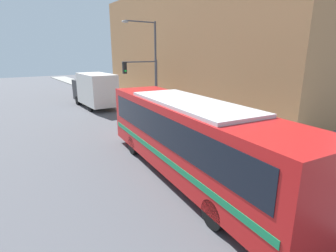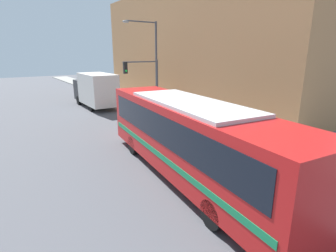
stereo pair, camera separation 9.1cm
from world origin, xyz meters
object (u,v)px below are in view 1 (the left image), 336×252
at_px(delivery_truck, 94,89).
at_px(fire_hydrant, 236,132).
at_px(traffic_light_pole, 144,77).
at_px(parking_meter, 197,112).
at_px(pedestrian_near_corner, 168,100).
at_px(street_lamp, 151,59).
at_px(city_bus, 189,135).

relative_size(delivery_truck, fire_hydrant, 8.30).
bearing_deg(traffic_light_pole, parking_meter, -79.40).
distance_m(fire_hydrant, pedestrian_near_corner, 9.15).
height_order(delivery_truck, street_lamp, street_lamp).
relative_size(city_bus, pedestrian_near_corner, 6.59).
bearing_deg(street_lamp, delivery_truck, 123.57).
bearing_deg(city_bus, parking_meter, 53.36).
relative_size(delivery_truck, street_lamp, 0.90).
bearing_deg(city_bus, traffic_light_pole, 75.71).
distance_m(delivery_truck, parking_meter, 11.77).
relative_size(traffic_light_pole, parking_meter, 3.20).
bearing_deg(street_lamp, parking_meter, -88.36).
bearing_deg(pedestrian_near_corner, traffic_light_pole, 172.66).
bearing_deg(traffic_light_pole, delivery_truck, 114.93).
height_order(city_bus, street_lamp, street_lamp).
height_order(parking_meter, pedestrian_near_corner, pedestrian_near_corner).
bearing_deg(city_bus, street_lamp, 72.44).
bearing_deg(fire_hydrant, delivery_truck, 103.69).
bearing_deg(traffic_light_pole, city_bus, -110.95).
relative_size(delivery_truck, pedestrian_near_corner, 3.70).
xyz_separation_m(delivery_truck, parking_meter, (3.61, -11.18, -0.69)).
xyz_separation_m(city_bus, delivery_truck, (1.89, 17.02, -0.15)).
xyz_separation_m(parking_meter, street_lamp, (-0.17, 6.01, 3.60)).
xyz_separation_m(fire_hydrant, street_lamp, (-0.17, 9.63, 4.14)).
xyz_separation_m(city_bus, fire_hydrant, (5.50, 2.22, -1.37)).
height_order(city_bus, pedestrian_near_corner, city_bus).
height_order(parking_meter, street_lamp, street_lamp).
distance_m(parking_meter, pedestrian_near_corner, 5.56).
distance_m(traffic_light_pole, pedestrian_near_corner, 3.12).
distance_m(city_bus, street_lamp, 13.28).
relative_size(traffic_light_pole, pedestrian_near_corner, 2.44).
distance_m(delivery_truck, traffic_light_pole, 6.20).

